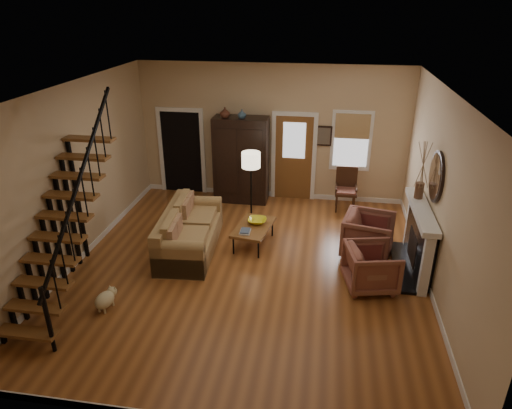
# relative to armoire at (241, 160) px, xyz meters

# --- Properties ---
(room) EXTENTS (7.00, 7.33, 3.30)m
(room) POSITION_rel_armoire_xyz_m (0.29, -1.39, 0.46)
(room) COLOR #965426
(room) RESTS_ON ground
(staircase) EXTENTS (0.94, 2.80, 3.20)m
(staircase) POSITION_rel_armoire_xyz_m (-2.08, -4.45, 0.55)
(staircase) COLOR brown
(staircase) RESTS_ON ground
(fireplace) EXTENTS (0.33, 1.95, 2.30)m
(fireplace) POSITION_rel_armoire_xyz_m (3.83, -2.65, -0.31)
(fireplace) COLOR black
(fireplace) RESTS_ON ground
(armoire) EXTENTS (1.30, 0.60, 2.10)m
(armoire) POSITION_rel_armoire_xyz_m (0.00, 0.00, 0.00)
(armoire) COLOR black
(armoire) RESTS_ON ground
(vase_a) EXTENTS (0.24, 0.24, 0.25)m
(vase_a) POSITION_rel_armoire_xyz_m (-0.35, -0.10, 1.17)
(vase_a) COLOR #4C2619
(vase_a) RESTS_ON armoire
(vase_b) EXTENTS (0.20, 0.20, 0.21)m
(vase_b) POSITION_rel_armoire_xyz_m (0.05, -0.10, 1.16)
(vase_b) COLOR #334C60
(vase_b) RESTS_ON armoire
(sofa) EXTENTS (1.14, 2.31, 0.84)m
(sofa) POSITION_rel_armoire_xyz_m (-0.56, -2.61, -0.63)
(sofa) COLOR #9E7947
(sofa) RESTS_ON ground
(coffee_table) EXTENTS (0.82, 1.20, 0.43)m
(coffee_table) POSITION_rel_armoire_xyz_m (0.67, -2.23, -0.84)
(coffee_table) COLOR brown
(coffee_table) RESTS_ON ground
(bowl) EXTENTS (0.38, 0.38, 0.09)m
(bowl) POSITION_rel_armoire_xyz_m (0.72, -2.08, -0.58)
(bowl) COLOR yellow
(bowl) RESTS_ON coffee_table
(books) EXTENTS (0.20, 0.28, 0.05)m
(books) POSITION_rel_armoire_xyz_m (0.55, -2.53, -0.60)
(books) COLOR beige
(books) RESTS_ON coffee_table
(armchair_left) EXTENTS (1.02, 1.00, 0.79)m
(armchair_left) POSITION_rel_armoire_xyz_m (2.92, -3.39, -0.66)
(armchair_left) COLOR maroon
(armchair_left) RESTS_ON ground
(armchair_right) EXTENTS (1.11, 1.09, 0.85)m
(armchair_right) POSITION_rel_armoire_xyz_m (2.94, -2.27, -0.62)
(armchair_right) COLOR maroon
(armchair_right) RESTS_ON ground
(floor_lamp) EXTENTS (0.52, 0.52, 1.72)m
(floor_lamp) POSITION_rel_armoire_xyz_m (0.48, -1.43, -0.19)
(floor_lamp) COLOR black
(floor_lamp) RESTS_ON ground
(side_chair) EXTENTS (0.54, 0.54, 1.02)m
(side_chair) POSITION_rel_armoire_xyz_m (2.55, -0.20, -0.54)
(side_chair) COLOR #3C2113
(side_chair) RESTS_ON ground
(dog) EXTENTS (0.34, 0.48, 0.32)m
(dog) POSITION_rel_armoire_xyz_m (-1.38, -4.72, -0.89)
(dog) COLOR beige
(dog) RESTS_ON ground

